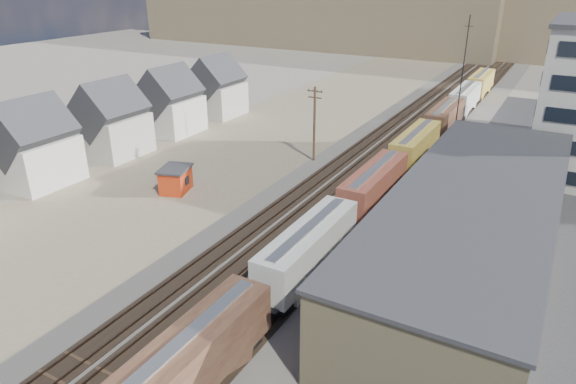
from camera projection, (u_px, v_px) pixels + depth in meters
The scene contains 12 objects.
ballast_bed at pixel (393, 153), 71.71m from camera, with size 18.00×200.00×0.06m, color #4C4742.
dirt_yard at pixel (235, 151), 72.65m from camera, with size 24.00×180.00×0.03m, color #6C614A.
asphalt_lot at pixel (562, 234), 49.89m from camera, with size 26.00×120.00×0.04m, color #232326.
rail_tracks at pixel (390, 152), 71.93m from camera, with size 11.40×200.00×0.24m.
freight_train at pixel (397, 163), 60.22m from camera, with size 3.00×119.74×4.46m.
warehouse at pixel (472, 226), 43.56m from camera, with size 12.40×40.40×7.25m.
utility_pole_north at pixel (314, 122), 67.00m from camera, with size 2.20×0.32×10.00m.
radio_mast at pixel (462, 80), 73.40m from camera, with size 1.20×0.16×18.00m.
townhouse_row at pixel (75, 135), 65.16m from camera, with size 8.15×68.16×10.47m.
hills_north at pixel (519, 2), 160.40m from camera, with size 265.00×80.00×32.00m.
maintenance_shed at pixel (176, 179), 59.00m from camera, with size 4.16×4.75×2.94m.
parked_car_red at pixel (399, 379), 31.36m from camera, with size 1.72×4.29×1.46m, color maroon.
Camera 1 is at (20.18, -16.49, 23.76)m, focal length 32.00 mm.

